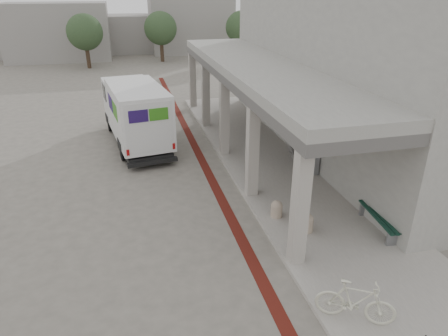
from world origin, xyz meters
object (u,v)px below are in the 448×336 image
object	(u,v)px
fedex_truck	(135,112)
bicycle_cream	(356,301)
utility_cabinet	(312,161)
bench	(380,219)

from	to	relation	value
fedex_truck	bicycle_cream	size ratio (longest dim) A/B	4.09
bicycle_cream	utility_cabinet	bearing A→B (deg)	12.50
bench	utility_cabinet	size ratio (longest dim) A/B	2.13
fedex_truck	bench	size ratio (longest dim) A/B	3.44
utility_cabinet	bicycle_cream	xyz separation A→B (m)	(-2.50, -7.43, 0.04)
bench	utility_cabinet	distance (m)	4.32
utility_cabinet	bicycle_cream	distance (m)	7.84
fedex_truck	utility_cabinet	size ratio (longest dim) A/B	7.33
bench	bicycle_cream	size ratio (longest dim) A/B	1.19
fedex_truck	bench	xyz separation A→B (m)	(6.81, -9.66, -1.10)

